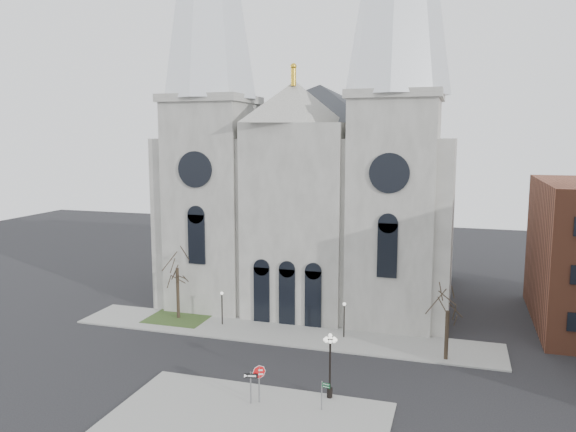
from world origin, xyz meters
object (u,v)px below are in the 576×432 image
(globe_lamp, at_px, (330,357))
(one_way_sign, at_px, (251,382))
(street_name_sign, at_px, (323,393))
(stop_sign, at_px, (259,376))

(globe_lamp, height_order, one_way_sign, globe_lamp)
(globe_lamp, distance_m, street_name_sign, 2.58)
(stop_sign, xyz_separation_m, globe_lamp, (4.47, 2.11, 1.04))
(stop_sign, bearing_deg, globe_lamp, 6.46)
(one_way_sign, bearing_deg, stop_sign, 21.39)
(stop_sign, height_order, street_name_sign, stop_sign)
(globe_lamp, bearing_deg, one_way_sign, -153.66)
(stop_sign, height_order, one_way_sign, stop_sign)
(stop_sign, xyz_separation_m, street_name_sign, (4.43, 0.19, -0.69))
(stop_sign, height_order, globe_lamp, globe_lamp)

